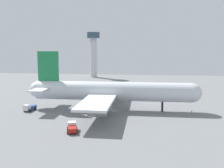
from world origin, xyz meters
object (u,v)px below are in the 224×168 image
Objects in this scene: fuel_truck at (78,90)px; safety_cone_nose at (191,111)px; cargo_airplane at (112,91)px; baggage_tug at (29,108)px; control_tower at (93,50)px; cargo_loader at (72,127)px.

fuel_truck reaches higher than safety_cone_nose.
cargo_airplane is at bearing -59.04° from fuel_truck.
cargo_airplane reaches higher than safety_cone_nose.
cargo_airplane is 27.93m from safety_cone_nose.
baggage_tug is (-6.63, -40.75, 0.15)m from fuel_truck.
baggage_tug is at bearing -175.02° from safety_cone_nose.
control_tower is at bearing 88.99° from baggage_tug.
cargo_airplane reaches higher than cargo_loader.
baggage_tug is 0.94× the size of cargo_loader.
fuel_truck is at bearing 80.76° from baggage_tug.
fuel_truck is 0.98× the size of baggage_tug.
control_tower is at bearing 118.09° from safety_cone_nose.
baggage_tug is at bearing -91.01° from control_tower.
baggage_tug reaches higher than cargo_loader.
fuel_truck is (-21.50, 35.83, -5.57)m from cargo_airplane.
cargo_airplane reaches higher than baggage_tug.
cargo_airplane is at bearing 9.91° from baggage_tug.
fuel_truck is at bearing -85.75° from control_tower.
cargo_loader is at bearing -144.24° from safety_cone_nose.
cargo_loader is at bearing -76.80° from fuel_truck.
safety_cone_nose is (34.49, 24.84, -0.77)m from cargo_loader.
cargo_airplane is 11.52× the size of fuel_truck.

